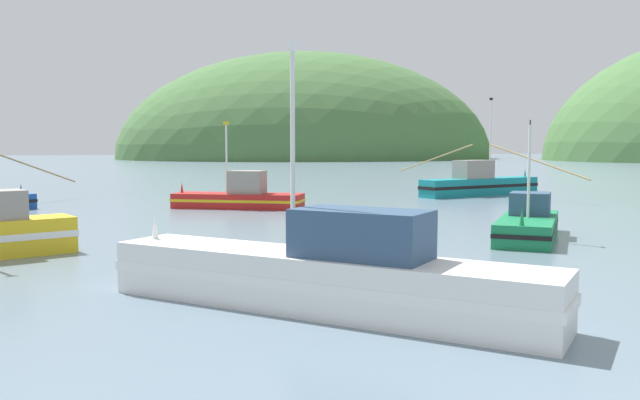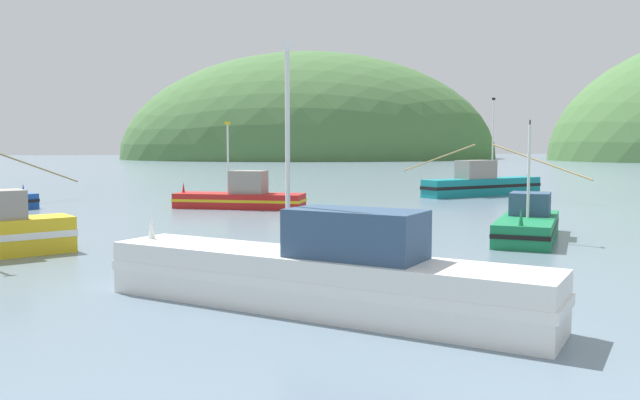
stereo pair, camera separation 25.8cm
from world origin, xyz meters
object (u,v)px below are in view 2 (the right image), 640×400
fishing_boat_white (320,275)px  fishing_boat_red (241,197)px  fishing_boat_teal (482,183)px  channel_buoy (371,233)px  fishing_boat_green (528,224)px

fishing_boat_white → fishing_boat_red: fishing_boat_white is taller
fishing_boat_teal → fishing_boat_red: 21.46m
fishing_boat_teal → fishing_boat_white: (-21.29, -33.86, -0.10)m
channel_buoy → fishing_boat_teal: bearing=55.3°
fishing_boat_teal → channel_buoy: (-17.20, -24.88, -0.35)m
fishing_boat_green → channel_buoy: bearing=-45.1°
fishing_boat_teal → channel_buoy: bearing=-143.9°
fishing_boat_white → fishing_boat_red: (0.89, 27.24, -0.14)m
fishing_boat_white → channel_buoy: bearing=-72.2°
fishing_boat_white → fishing_boat_red: bearing=-49.6°
fishing_boat_white → fishing_boat_red: 27.26m
fishing_boat_red → channel_buoy: (3.21, -18.26, -0.12)m
fishing_boat_teal → channel_buoy: fishing_boat_teal is taller
fishing_boat_red → channel_buoy: bearing=124.0°
fishing_boat_green → fishing_boat_white: size_ratio=0.72×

